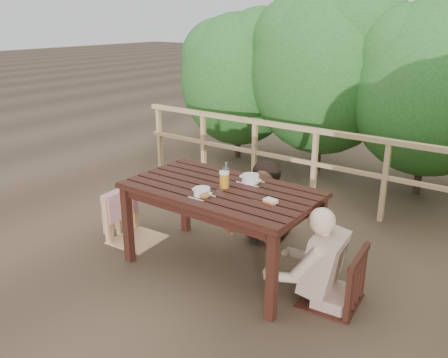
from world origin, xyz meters
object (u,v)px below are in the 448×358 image
Objects in this scene: table at (221,229)px; chair_left at (135,197)px; diner_right at (340,229)px; soup_near at (202,192)px; bread_roll at (203,195)px; butter_tub at (270,202)px; chair_far at (270,200)px; soup_far at (250,179)px; chair_right at (334,250)px; bottle at (226,176)px; tumbler at (220,194)px; beer_glass at (224,180)px; woman at (272,175)px.

chair_left is (-1.08, -0.08, 0.10)m from table.
diner_right is 5.58× the size of soup_near.
soup_near is 0.04m from bread_roll.
chair_far is at bearing 127.90° from butter_tub.
chair_left is 1.33m from soup_far.
soup_far is 0.53m from butter_tub.
butter_tub is at bearing 97.73° from diner_right.
soup_near is (-1.12, -0.34, 0.36)m from chair_right.
chair_left reaches higher than chair_far.
bread_roll is 0.34m from bottle.
tumbler is (0.09, -0.22, -0.09)m from bottle.
soup_near is 0.91× the size of soup_far.
beer_glass reaches higher than tumbler.
chair_left is 1.03× the size of chair_right.
chair_left is 1.20m from bottle.
bottle is at bearing 177.30° from butter_tub.
table is 1.27× the size of diner_right.
chair_right is at bearing -47.86° from chair_far.
woman reaches higher than soup_near.
diner_right reaches higher than soup_far.
chair_far is at bearing 91.80° from beer_glass.
table is at bearing 94.16° from bread_roll.
woman is (0.00, 0.93, 0.28)m from table.
butter_tub is at bearing 19.43° from soup_near.
diner_right is at bearing 17.92° from bread_roll.
tumbler is (0.09, -0.19, -0.05)m from beer_glass.
woman is 1.14m from butter_tub.
woman is at bearing 89.19° from soup_near.
bread_roll is at bearing -34.34° from soup_near.
tumbler is at bearing -67.93° from bottle.
chair_left is 8.09× the size of bread_roll.
soup_far is 0.57m from bread_roll.
soup_far is 1.59× the size of beer_glass.
woman is at bearing 102.46° from soup_far.
beer_glass is 0.21m from tumbler.
chair_left reaches higher than bread_roll.
tumbler is 0.46m from butter_tub.
table is at bearing 78.88° from woman.
diner_right reaches higher than chair_left.
chair_far is 0.59× the size of diner_right.
soup_near is 0.56m from soup_far.
butter_tub reaches higher than chair_far.
beer_glass reaches higher than butter_tub.
soup_far is (1.23, 0.35, 0.35)m from chair_left.
table is 7.08× the size of soup_near.
soup_near is 3.54× the size of tumbler.
diner_right reaches higher than table.
chair_far is (0.00, 0.91, 0.00)m from table.
chair_left is 1.68m from butter_tub.
chair_right is at bearing 1.93° from bottle.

